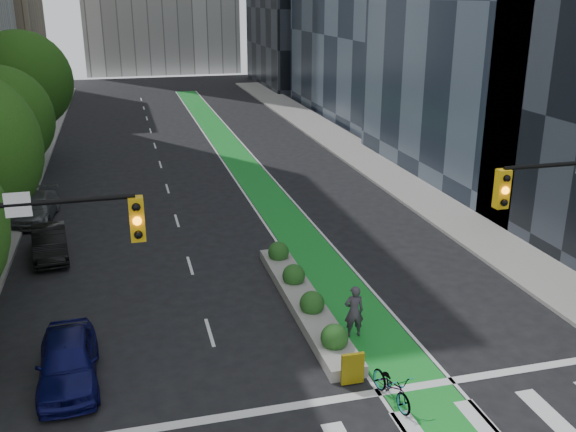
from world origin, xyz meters
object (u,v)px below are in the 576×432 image
parked_car_left_near (68,361)px  parked_car_left_far (36,208)px  bicycle (392,386)px  parked_car_left_mid (50,243)px  cyclist (354,311)px  median_planter (304,298)px

parked_car_left_near → parked_car_left_far: bearing=97.0°
bicycle → parked_car_left_far: bearing=112.1°
parked_car_left_mid → parked_car_left_far: size_ratio=0.92×
parked_car_left_mid → bicycle: bearing=-59.6°
cyclist → parked_car_left_far: bearing=-49.1°
bicycle → parked_car_left_far: parked_car_left_far is taller
cyclist → parked_car_left_far: cyclist is taller
parked_car_left_near → parked_car_left_far: 16.16m
cyclist → parked_car_left_near: 9.25m
parked_car_left_far → median_planter: bearing=-44.4°
median_planter → parked_car_left_mid: bearing=141.9°
bicycle → parked_car_left_near: 9.61m
bicycle → parked_car_left_mid: bearing=118.2°
median_planter → parked_car_left_mid: size_ratio=2.50×
median_planter → parked_car_left_far: size_ratio=2.29×
median_planter → parked_car_left_mid: (-9.58, 7.52, 0.30)m
bicycle → median_planter: bearing=88.6°
bicycle → parked_car_left_near: bearing=150.9°
cyclist → parked_car_left_mid: (-10.62, 10.02, -0.26)m
median_planter → cyclist: (1.04, -2.50, 0.56)m
cyclist → parked_car_left_near: cyclist is taller
cyclist → parked_car_left_near: size_ratio=0.43×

